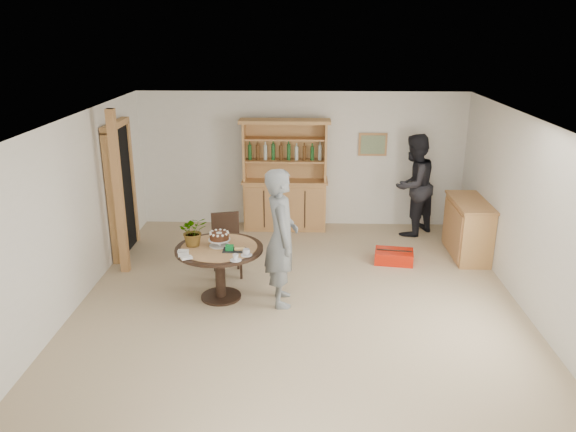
# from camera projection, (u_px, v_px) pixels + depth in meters

# --- Properties ---
(ground) EXTENTS (7.00, 7.00, 0.00)m
(ground) POSITION_uv_depth(u_px,v_px,m) (299.00, 310.00, 7.50)
(ground) COLOR #C6B487
(ground) RESTS_ON ground
(room_shell) EXTENTS (6.04, 7.04, 2.52)m
(room_shell) POSITION_uv_depth(u_px,v_px,m) (300.00, 185.00, 6.95)
(room_shell) COLOR white
(room_shell) RESTS_ON ground
(doorway) EXTENTS (0.13, 1.10, 2.18)m
(doorway) POSITION_uv_depth(u_px,v_px,m) (121.00, 188.00, 9.12)
(doorway) COLOR black
(doorway) RESTS_ON ground
(pine_post) EXTENTS (0.12, 0.12, 2.50)m
(pine_post) POSITION_uv_depth(u_px,v_px,m) (118.00, 194.00, 8.31)
(pine_post) COLOR #AC7448
(pine_post) RESTS_ON ground
(hutch) EXTENTS (1.62, 0.54, 2.04)m
(hutch) POSITION_uv_depth(u_px,v_px,m) (285.00, 192.00, 10.35)
(hutch) COLOR tan
(hutch) RESTS_ON ground
(sideboard) EXTENTS (0.54, 1.26, 0.94)m
(sideboard) POSITION_uv_depth(u_px,v_px,m) (468.00, 228.00, 9.16)
(sideboard) COLOR tan
(sideboard) RESTS_ON ground
(dining_table) EXTENTS (1.20, 1.20, 0.76)m
(dining_table) POSITION_uv_depth(u_px,v_px,m) (220.00, 258.00, 7.66)
(dining_table) COLOR black
(dining_table) RESTS_ON ground
(dining_chair) EXTENTS (0.51, 0.51, 0.95)m
(dining_chair) POSITION_uv_depth(u_px,v_px,m) (227.00, 240.00, 8.47)
(dining_chair) COLOR black
(dining_chair) RESTS_ON ground
(birthday_cake) EXTENTS (0.30, 0.30, 0.20)m
(birthday_cake) POSITION_uv_depth(u_px,v_px,m) (219.00, 237.00, 7.62)
(birthday_cake) COLOR white
(birthday_cake) RESTS_ON dining_table
(flower_vase) EXTENTS (0.47, 0.44, 0.42)m
(flower_vase) POSITION_uv_depth(u_px,v_px,m) (193.00, 231.00, 7.60)
(flower_vase) COLOR #3F7233
(flower_vase) RESTS_ON dining_table
(gift_tray) EXTENTS (0.30, 0.20, 0.08)m
(gift_tray) POSITION_uv_depth(u_px,v_px,m) (234.00, 249.00, 7.48)
(gift_tray) COLOR black
(gift_tray) RESTS_ON dining_table
(coffee_cup_a) EXTENTS (0.15, 0.15, 0.09)m
(coffee_cup_a) POSITION_uv_depth(u_px,v_px,m) (246.00, 253.00, 7.32)
(coffee_cup_a) COLOR silver
(coffee_cup_a) RESTS_ON dining_table
(coffee_cup_b) EXTENTS (0.15, 0.15, 0.08)m
(coffee_cup_b) POSITION_uv_depth(u_px,v_px,m) (236.00, 258.00, 7.17)
(coffee_cup_b) COLOR silver
(coffee_cup_b) RESTS_ON dining_table
(napkins) EXTENTS (0.24, 0.33, 0.03)m
(napkins) POSITION_uv_depth(u_px,v_px,m) (184.00, 254.00, 7.32)
(napkins) COLOR white
(napkins) RESTS_ON dining_table
(teen_boy) EXTENTS (0.53, 0.74, 1.88)m
(teen_boy) POSITION_uv_depth(u_px,v_px,m) (281.00, 238.00, 7.44)
(teen_boy) COLOR slate
(teen_boy) RESTS_ON ground
(adult_person) EXTENTS (1.12, 1.12, 1.83)m
(adult_person) POSITION_uv_depth(u_px,v_px,m) (413.00, 185.00, 9.98)
(adult_person) COLOR black
(adult_person) RESTS_ON ground
(red_suitcase) EXTENTS (0.65, 0.49, 0.21)m
(red_suitcase) POSITION_uv_depth(u_px,v_px,m) (394.00, 257.00, 8.99)
(red_suitcase) COLOR red
(red_suitcase) RESTS_ON ground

